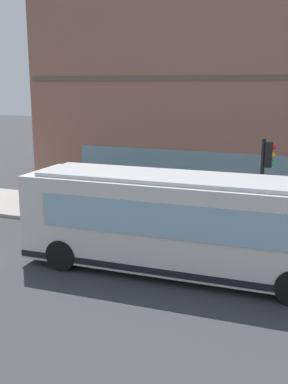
# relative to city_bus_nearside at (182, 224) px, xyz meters

# --- Properties ---
(ground) EXTENTS (120.00, 120.00, 0.00)m
(ground) POSITION_rel_city_bus_nearside_xyz_m (0.33, 0.74, -1.55)
(ground) COLOR #38383A
(sidewalk_curb) EXTENTS (4.23, 40.00, 0.15)m
(sidewalk_curb) POSITION_rel_city_bus_nearside_xyz_m (5.04, 0.74, -1.48)
(sidewalk_curb) COLOR #9E9991
(sidewalk_curb) RESTS_ON ground
(building_corner) EXTENTS (9.45, 19.20, 10.93)m
(building_corner) POSITION_rel_city_bus_nearside_xyz_m (11.86, 0.74, 3.90)
(building_corner) COLOR #8C5B4C
(building_corner) RESTS_ON ground
(city_bus_nearside) EXTENTS (2.82, 10.11, 3.07)m
(city_bus_nearside) POSITION_rel_city_bus_nearside_xyz_m (0.00, 0.00, 0.00)
(city_bus_nearside) COLOR silver
(city_bus_nearside) RESTS_ON ground
(traffic_light_near_corner) EXTENTS (0.32, 0.49, 3.74)m
(traffic_light_near_corner) POSITION_rel_city_bus_nearside_xyz_m (3.55, -2.00, 1.21)
(traffic_light_near_corner) COLOR black
(traffic_light_near_corner) RESTS_ON sidewalk_curb
(fire_hydrant) EXTENTS (0.35, 0.35, 0.74)m
(fire_hydrant) POSITION_rel_city_bus_nearside_xyz_m (6.18, 0.11, -1.04)
(fire_hydrant) COLOR red
(fire_hydrant) RESTS_ON sidewalk_curb
(pedestrian_near_hydrant) EXTENTS (0.32, 0.32, 1.65)m
(pedestrian_near_hydrant) POSITION_rel_city_bus_nearside_xyz_m (4.31, 2.45, -0.46)
(pedestrian_near_hydrant) COLOR #3359A5
(pedestrian_near_hydrant) RESTS_ON sidewalk_curb
(pedestrian_walking_along_curb) EXTENTS (0.32, 0.32, 1.62)m
(pedestrian_walking_along_curb) POSITION_rel_city_bus_nearside_xyz_m (6.40, 1.88, -0.48)
(pedestrian_walking_along_curb) COLOR #B23338
(pedestrian_walking_along_curb) RESTS_ON sidewalk_curb
(pedestrian_near_building_entrance) EXTENTS (0.32, 0.32, 1.63)m
(pedestrian_near_building_entrance) POSITION_rel_city_bus_nearside_xyz_m (4.13, 6.22, -0.47)
(pedestrian_near_building_entrance) COLOR #B23338
(pedestrian_near_building_entrance) RESTS_ON sidewalk_curb
(newspaper_vending_box) EXTENTS (0.44, 0.42, 0.90)m
(newspaper_vending_box) POSITION_rel_city_bus_nearside_xyz_m (5.51, 1.65, -0.95)
(newspaper_vending_box) COLOR #197233
(newspaper_vending_box) RESTS_ON sidewalk_curb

